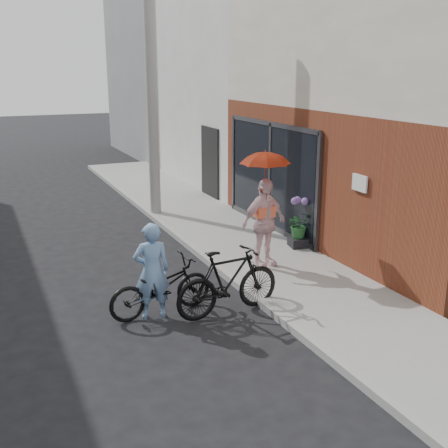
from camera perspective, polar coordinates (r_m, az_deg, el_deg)
ground at (r=9.31m, az=-2.13°, el=-8.73°), size 80.00×80.00×0.00m
sidewalk at (r=11.81m, az=3.64°, el=-3.03°), size 2.20×24.00×0.12m
curb at (r=11.34m, az=-1.56°, el=-3.81°), size 0.12×24.00×0.12m
plaster_building at (r=19.79m, az=7.56°, el=14.63°), size 8.00×6.00×7.00m
east_building_far at (r=26.02m, az=-0.82°, el=15.02°), size 8.00×8.00×7.00m
utility_pole at (r=14.50m, az=-7.39°, el=14.24°), size 0.28×0.28×7.00m
officer at (r=8.85m, az=-7.34°, el=-4.74°), size 0.62×0.46×1.56m
bike_left at (r=9.07m, az=-6.44°, el=-6.38°), size 1.81×0.82×0.92m
bike_right at (r=8.98m, az=0.43°, el=-5.87°), size 1.87×0.68×1.10m
kimono_woman at (r=10.70m, az=4.07°, el=0.10°), size 1.07×0.62×1.72m
parasol at (r=10.43m, az=4.20°, el=6.74°), size 0.90×0.90×0.79m
planter at (r=12.13m, az=7.58°, el=-1.82°), size 0.45×0.45×0.20m
potted_plant at (r=12.02m, az=7.65°, el=-0.07°), size 0.51×0.45×0.57m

